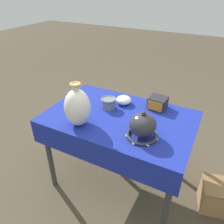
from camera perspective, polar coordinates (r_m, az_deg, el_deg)
ground_plane at (r=2.19m, az=1.66°, el=-17.45°), size 14.00×14.00×0.00m
display_table at (r=1.74m, az=1.79°, el=-3.34°), size 1.14×0.75×0.74m
vase_tall_bulbous at (r=1.56m, az=-9.01°, el=1.24°), size 0.19×0.19×0.33m
vase_dome_bell at (r=1.46m, az=8.00°, el=-3.78°), size 0.22×0.23×0.20m
mosaic_tile_box at (r=1.83m, az=11.86°, el=2.36°), size 0.14×0.14×0.10m
cup_wide_slate at (r=1.79m, az=-0.90°, el=2.38°), size 0.12×0.12×0.09m
bowl_shallow_terracotta at (r=1.84m, az=-8.99°, el=2.31°), size 0.16×0.16×0.06m
bowl_shallow_porcelain at (r=1.86m, az=3.07°, el=3.14°), size 0.13×0.13×0.07m
wooden_crate at (r=2.12m, az=27.07°, el=-19.11°), size 0.41×0.32×0.25m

